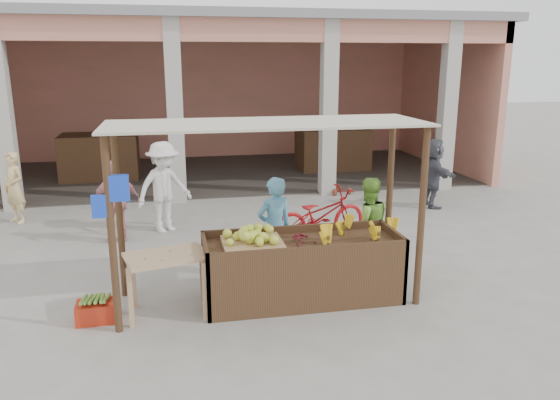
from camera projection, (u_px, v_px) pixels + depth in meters
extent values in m
plane|color=gray|center=(265.00, 302.00, 7.29)|extent=(60.00, 60.00, 0.00)
cube|color=#DD8373|center=(203.00, 95.00, 17.60)|extent=(14.00, 0.20, 4.00)
cube|color=#DD8373|center=(444.00, 99.00, 16.18)|extent=(0.20, 6.00, 4.00)
cube|color=#DD8373|center=(218.00, 30.00, 11.71)|extent=(14.00, 0.30, 0.50)
cube|color=gray|center=(208.00, 21.00, 14.32)|extent=(14.40, 6.40, 0.20)
cube|color=#B3ACA4|center=(3.00, 116.00, 11.28)|extent=(0.35, 0.35, 4.00)
cube|color=#B3ACA4|center=(175.00, 113.00, 11.95)|extent=(0.35, 0.35, 4.00)
cube|color=#B3ACA4|center=(328.00, 110.00, 12.63)|extent=(0.35, 0.35, 4.00)
cube|color=#B3ACA4|center=(447.00, 108.00, 13.21)|extent=(0.35, 0.35, 4.00)
cube|color=#4C301E|center=(100.00, 157.00, 14.62)|extent=(2.00, 1.20, 1.20)
cube|color=#4C301E|center=(333.00, 149.00, 15.88)|extent=(2.00, 1.20, 1.20)
cube|color=#4C301E|center=(302.00, 271.00, 7.29)|extent=(2.60, 0.95, 0.80)
cylinder|color=#4C301E|center=(112.00, 238.00, 6.21)|extent=(0.09, 0.09, 2.35)
cylinder|color=#4C301E|center=(421.00, 219.00, 6.95)|extent=(0.09, 0.09, 2.35)
cylinder|color=#4C301E|center=(119.00, 213.00, 7.21)|extent=(0.09, 0.09, 2.35)
cylinder|color=#4C301E|center=(389.00, 199.00, 7.94)|extent=(0.09, 0.09, 2.35)
cube|color=beige|center=(267.00, 123.00, 6.78)|extent=(4.00, 1.35, 0.03)
cube|color=blue|center=(119.00, 188.00, 6.09)|extent=(0.22, 0.08, 0.30)
cube|color=blue|center=(100.00, 206.00, 6.10)|extent=(0.18, 0.07, 0.26)
cube|color=#A88356|center=(252.00, 243.00, 7.06)|extent=(0.77, 0.67, 0.06)
ellipsoid|color=#EBEC45|center=(252.00, 236.00, 7.04)|extent=(0.66, 0.58, 0.14)
ellipsoid|color=maroon|center=(300.00, 238.00, 7.15)|extent=(0.42, 0.34, 0.13)
cube|color=tan|center=(167.00, 256.00, 6.76)|extent=(1.11, 0.87, 0.04)
cube|color=tan|center=(131.00, 298.00, 6.51)|extent=(0.06, 0.06, 0.76)
cube|color=tan|center=(205.00, 292.00, 6.68)|extent=(0.06, 0.06, 0.76)
cube|color=tan|center=(133.00, 280.00, 7.03)|extent=(0.06, 0.06, 0.76)
cube|color=tan|center=(202.00, 275.00, 7.20)|extent=(0.06, 0.06, 0.76)
cube|color=#AC2512|center=(96.00, 312.00, 6.73)|extent=(0.48, 0.35, 0.25)
ellipsoid|color=maroon|center=(335.00, 182.00, 12.83)|extent=(0.48, 0.48, 0.65)
ellipsoid|color=maroon|center=(350.00, 181.00, 12.95)|extent=(0.48, 0.48, 0.65)
ellipsoid|color=maroon|center=(339.00, 179.00, 13.18)|extent=(0.48, 0.48, 0.65)
ellipsoid|color=maroon|center=(324.00, 181.00, 12.94)|extent=(0.48, 0.48, 0.65)
imported|color=#539FC2|center=(274.00, 225.00, 7.90)|extent=(0.72, 0.62, 1.63)
imported|color=#80C343|center=(367.00, 223.00, 8.13)|extent=(0.76, 0.46, 1.55)
imported|color=#A11013|center=(320.00, 214.00, 9.60)|extent=(1.12, 1.99, 0.98)
imported|color=silver|center=(164.00, 184.00, 10.06)|extent=(1.31, 1.08, 1.83)
imported|color=#C67C80|center=(116.00, 199.00, 9.51)|extent=(1.03, 0.83, 1.56)
imported|color=#44454E|center=(433.00, 171.00, 11.79)|extent=(0.71, 1.51, 1.59)
imported|color=#DEC07B|center=(14.00, 186.00, 10.65)|extent=(0.68, 0.68, 1.47)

